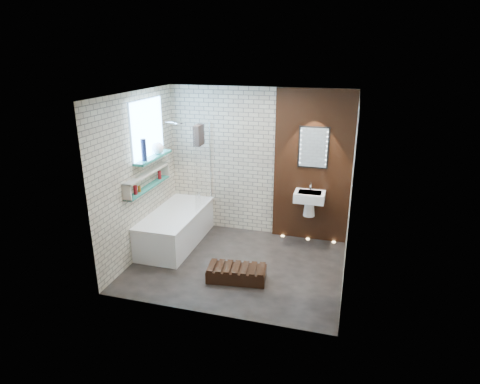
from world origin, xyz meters
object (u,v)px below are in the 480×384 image
(bathtub, at_px, (176,227))
(washbasin, at_px, (309,200))
(led_mirror, at_px, (314,148))
(bath_screen, at_px, (203,166))
(walnut_step, at_px, (237,274))

(bathtub, distance_m, washbasin, 2.32)
(led_mirror, bearing_deg, washbasin, -90.00)
(washbasin, bearing_deg, bathtub, -163.99)
(bath_screen, xyz_separation_m, walnut_step, (0.98, -1.32, -1.19))
(bathtub, bearing_deg, washbasin, 16.01)
(bath_screen, bearing_deg, walnut_step, -53.28)
(bathtub, relative_size, washbasin, 3.00)
(bath_screen, height_order, washbasin, bath_screen)
(led_mirror, bearing_deg, bath_screen, -169.34)
(bath_screen, bearing_deg, bathtub, -128.90)
(washbasin, distance_m, led_mirror, 0.88)
(bathtub, height_order, bath_screen, bath_screen)
(bathtub, bearing_deg, walnut_step, -33.27)
(led_mirror, bearing_deg, walnut_step, -116.77)
(led_mirror, bearing_deg, bathtub, -160.22)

